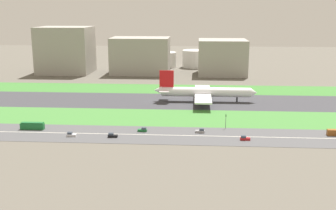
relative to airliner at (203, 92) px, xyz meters
The scene contains 20 objects.
ground_plane 34.80m from the airliner, behind, with size 800.00×800.00×0.00m, color #5B564C.
runway 34.79m from the airliner, behind, with size 280.00×46.00×0.10m, color #38383D.
grass_median_north 53.77m from the airliner, 129.86° to the left, with size 280.00×36.00×0.10m, color #3D7A33.
grass_median_south 53.77m from the airliner, 129.86° to the right, with size 280.00×36.00×0.10m, color #427F38.
highway 80.87m from the airliner, 115.13° to the right, with size 280.00×28.00×0.10m, color #4C4C4F.
highway_centerline 80.86m from the airliner, 115.13° to the right, with size 266.00×0.50×0.01m, color silver.
airliner is the anchor object (origin of this frame).
bus_0 108.34m from the airliner, 141.08° to the right, with size 11.60×2.50×3.50m.
car_1 80.13m from the airliner, 77.30° to the right, with size 4.40×1.80×2.00m.
car_3 99.71m from the airliner, 128.43° to the right, with size 4.40×1.80×2.00m.
car_0 74.45m from the airliner, 113.70° to the right, with size 4.40×1.80×2.00m.
car_4 89.05m from the airliner, 118.66° to the right, with size 4.40×1.80×2.00m.
car_2 68.24m from the airliner, 91.83° to the right, with size 4.40×1.80×2.00m.
traffic_light 60.90m from the airliner, 80.32° to the right, with size 0.36×0.50×7.20m.
terminal_building 169.26m from the airliner, 137.46° to the left, with size 46.76×39.20×41.86m, color #9E998E.
hangar_building 127.11m from the airliner, 115.88° to the left, with size 51.79×34.38×32.58m, color #9E998E.
office_tower 115.82m from the airliner, 80.91° to the left, with size 42.37×39.32×31.00m, color #9E998E.
fuel_tank_west 163.51m from the airliner, 103.48° to the left, with size 25.68×25.68×14.98m, color silver.
fuel_tank_centre 159.14m from the airliner, 92.28° to the left, with size 25.29×25.29×17.23m, color silver.
fuel_tank_east 161.60m from the airliner, 79.71° to the left, with size 17.99×17.99×12.13m, color silver.
Camera 1 is at (29.74, -256.79, 57.55)m, focal length 44.11 mm.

